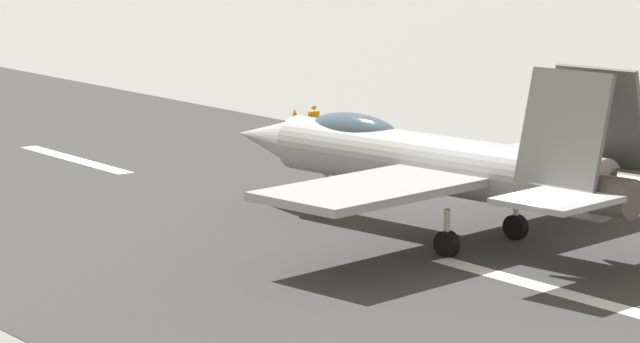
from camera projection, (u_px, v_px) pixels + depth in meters
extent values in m
plane|color=slate|center=(537.00, 287.00, 39.22)|extent=(400.00, 400.00, 0.00)
cube|color=#363637|center=(537.00, 286.00, 39.22)|extent=(240.00, 26.00, 0.02)
cube|color=white|center=(543.00, 287.00, 39.05)|extent=(8.00, 0.70, 0.00)
cube|color=white|center=(75.00, 159.00, 58.82)|extent=(8.00, 0.70, 0.00)
cylinder|color=#949699|center=(436.00, 164.00, 44.51)|extent=(12.15, 3.27, 1.76)
cone|color=#949699|center=(267.00, 137.00, 49.66)|extent=(2.94, 1.83, 1.49)
ellipsoid|color=#3F5160|center=(354.00, 130.00, 46.75)|extent=(3.71, 1.55, 1.10)
cylinder|color=#47423D|center=(598.00, 194.00, 39.84)|extent=(2.32, 1.37, 1.10)
cylinder|color=#47423D|center=(621.00, 189.00, 40.61)|extent=(2.32, 1.37, 1.10)
cube|color=#949699|center=(369.00, 189.00, 41.05)|extent=(4.16, 6.60, 0.24)
cube|color=#949699|center=(543.00, 156.00, 46.61)|extent=(4.16, 6.60, 0.24)
cube|color=#949699|center=(557.00, 200.00, 38.53)|extent=(2.74, 3.08, 0.16)
cube|color=#565756|center=(564.00, 129.00, 39.94)|extent=(2.70, 1.27, 3.14)
cube|color=#565756|center=(602.00, 122.00, 41.19)|extent=(2.70, 1.27, 3.14)
cylinder|color=silver|center=(326.00, 195.00, 48.00)|extent=(0.18, 0.18, 1.40)
cylinder|color=black|center=(326.00, 205.00, 48.06)|extent=(0.79, 0.39, 0.76)
cylinder|color=silver|center=(447.00, 233.00, 42.42)|extent=(0.18, 0.18, 1.40)
cylinder|color=black|center=(447.00, 244.00, 42.48)|extent=(0.79, 0.39, 0.76)
cylinder|color=silver|center=(516.00, 217.00, 44.65)|extent=(0.18, 0.18, 1.40)
cylinder|color=black|center=(516.00, 227.00, 44.71)|extent=(0.79, 0.39, 0.76)
cube|color=#1E2338|center=(314.00, 135.00, 62.29)|extent=(0.24, 0.36, 0.92)
cube|color=orange|center=(314.00, 119.00, 62.17)|extent=(0.40, 0.50, 0.62)
sphere|color=tan|center=(314.00, 107.00, 62.08)|extent=(0.22, 0.22, 0.22)
cylinder|color=orange|center=(318.00, 119.00, 62.42)|extent=(0.10, 0.10, 0.59)
cylinder|color=orange|center=(310.00, 120.00, 61.93)|extent=(0.10, 0.10, 0.59)
cone|color=orange|center=(611.00, 172.00, 54.50)|extent=(0.44, 0.44, 0.55)
cone|color=orange|center=(295.00, 115.00, 69.57)|extent=(0.44, 0.44, 0.55)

